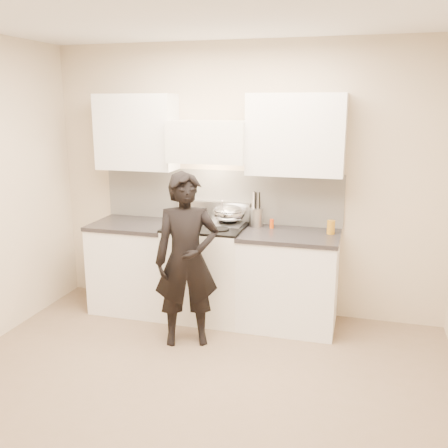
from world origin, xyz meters
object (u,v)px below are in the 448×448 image
object	(u,v)px
stove	(207,270)
person	(187,260)
utensil_crock	(256,216)
counter_right	(289,279)
wok	(229,213)

from	to	relation	value
stove	person	xyz separation A→B (m)	(0.01, -0.61, 0.30)
utensil_crock	counter_right	bearing A→B (deg)	-25.50
counter_right	wok	xyz separation A→B (m)	(-0.63, 0.14, 0.59)
stove	wok	distance (m)	0.62
wok	stove	bearing A→B (deg)	-145.41
stove	counter_right	world-z (taller)	stove
counter_right	wok	world-z (taller)	wok
utensil_crock	person	world-z (taller)	person
wok	person	world-z (taller)	person
stove	counter_right	distance (m)	0.83
stove	counter_right	bearing A→B (deg)	0.00
wok	person	bearing A→B (deg)	-103.96
utensil_crock	person	bearing A→B (deg)	-119.60
stove	utensil_crock	size ratio (longest dim) A/B	2.77
stove	utensil_crock	xyz separation A→B (m)	(0.46, 0.18, 0.55)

